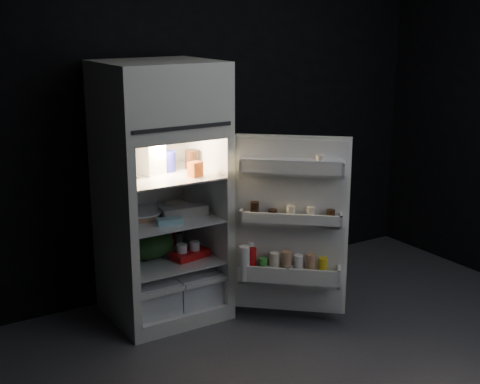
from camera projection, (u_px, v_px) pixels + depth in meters
floor at (342, 371)px, 4.01m from camera, size 4.00×3.40×0.00m
wall_back at (202, 112)px, 5.05m from camera, size 4.00×0.00×2.70m
refrigerator at (159, 183)px, 4.56m from camera, size 0.76×0.71×1.78m
fridge_door at (290, 229)px, 4.46m from camera, size 0.67×0.62×1.22m
milk_jug at (150, 157)px, 4.49m from camera, size 0.20×0.20×0.24m
mayo_jar at (167, 161)px, 4.58m from camera, size 0.13×0.13×0.14m
jam_jar at (191, 159)px, 4.66m from camera, size 0.11×0.11×0.13m
amber_bottle at (120, 161)px, 4.40m from camera, size 0.08×0.08×0.22m
small_carton at (195, 169)px, 4.43m from camera, size 0.10×0.09×0.10m
egg_carton at (184, 211)px, 4.59m from camera, size 0.33×0.16×0.07m
pie at (141, 215)px, 4.56m from camera, size 0.34×0.34×0.04m
flat_package at (170, 221)px, 4.42m from camera, size 0.18×0.12×0.04m
wrapped_pkg at (176, 206)px, 4.76m from camera, size 0.14×0.13×0.05m
produce_bag at (149, 244)px, 4.64m from camera, size 0.42×0.38×0.20m
yogurt_tray at (190, 254)px, 4.66m from camera, size 0.28×0.18×0.05m
small_can_red at (177, 238)px, 4.92m from camera, size 0.07×0.07×0.09m
small_can_silver at (179, 239)px, 4.91m from camera, size 0.08×0.08×0.09m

